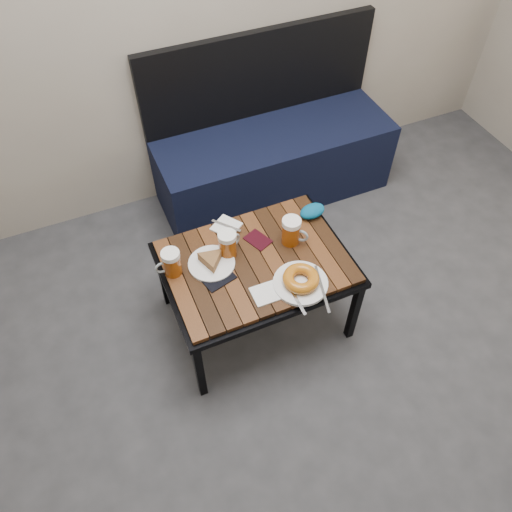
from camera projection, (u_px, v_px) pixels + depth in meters
name	position (u px, v px, depth m)	size (l,w,h in m)	color
ground	(379.00, 467.00, 2.12)	(4.00, 4.00, 0.00)	#2D2D30
bench	(272.00, 156.00, 3.02)	(1.40, 0.50, 0.95)	black
cafe_table	(256.00, 266.00, 2.27)	(0.84, 0.62, 0.47)	black
beer_mug_left	(171.00, 263.00, 2.15)	(0.12, 0.08, 0.13)	#8F3E0B
beer_mug_centre	(228.00, 244.00, 2.21)	(0.13, 0.11, 0.13)	#8F3E0B
beer_mug_right	(292.00, 231.00, 2.26)	(0.12, 0.12, 0.14)	#8F3E0B
plate_pie	(211.00, 261.00, 2.21)	(0.21, 0.21, 0.06)	white
plate_bagel	(301.00, 281.00, 2.13)	(0.24, 0.31, 0.07)	white
napkin_left	(226.00, 226.00, 2.37)	(0.16, 0.16, 0.01)	white
napkin_right	(267.00, 293.00, 2.12)	(0.13, 0.11, 0.01)	white
passport_navy	(218.00, 278.00, 2.17)	(0.10, 0.14, 0.01)	black
passport_burgundy	(258.00, 240.00, 2.31)	(0.08, 0.12, 0.01)	black
knit_pouch	(312.00, 211.00, 2.40)	(0.13, 0.09, 0.06)	navy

